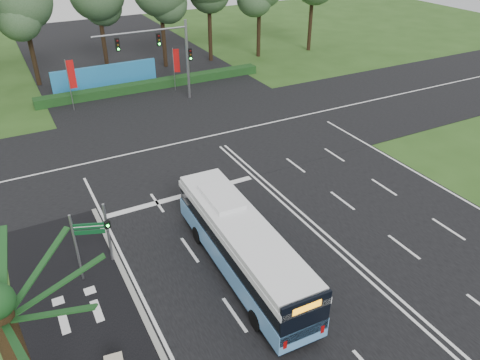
% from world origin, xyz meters
% --- Properties ---
extents(ground, '(120.00, 120.00, 0.00)m').
position_xyz_m(ground, '(0.00, 0.00, 0.00)').
color(ground, '#294B19').
rests_on(ground, ground).
extents(road_main, '(20.00, 120.00, 0.04)m').
position_xyz_m(road_main, '(0.00, 0.00, 0.02)').
color(road_main, black).
rests_on(road_main, ground).
extents(road_cross, '(120.00, 14.00, 0.05)m').
position_xyz_m(road_cross, '(0.00, 12.00, 0.03)').
color(road_cross, black).
rests_on(road_cross, ground).
extents(bike_path, '(5.00, 18.00, 0.06)m').
position_xyz_m(bike_path, '(-12.50, -3.00, 0.03)').
color(bike_path, black).
rests_on(bike_path, ground).
extents(kerb_strip, '(0.25, 18.00, 0.12)m').
position_xyz_m(kerb_strip, '(-10.10, -3.00, 0.06)').
color(kerb_strip, gray).
rests_on(kerb_strip, ground).
extents(city_bus, '(2.59, 10.87, 3.10)m').
position_xyz_m(city_bus, '(-4.98, -2.67, 1.56)').
color(city_bus, '#5994CE').
rests_on(city_bus, ground).
extents(pedestrian_signal, '(0.30, 0.41, 3.36)m').
position_xyz_m(pedestrian_signal, '(-10.29, 1.05, 1.84)').
color(pedestrian_signal, gray).
rests_on(pedestrian_signal, ground).
extents(street_sign, '(1.37, 0.58, 3.71)m').
position_xyz_m(street_sign, '(-11.58, 0.25, 2.36)').
color(street_sign, gray).
rests_on(street_sign, ground).
extents(banner_flag_left, '(0.66, 0.08, 4.46)m').
position_xyz_m(banner_flag_left, '(-7.79, 22.31, 2.92)').
color(banner_flag_left, gray).
rests_on(banner_flag_left, ground).
extents(banner_flag_mid, '(0.56, 0.28, 4.06)m').
position_xyz_m(banner_flag_mid, '(1.77, 22.89, 2.67)').
color(banner_flag_mid, gray).
rests_on(banner_flag_mid, ground).
extents(palm_tree, '(3.20, 3.20, 7.65)m').
position_xyz_m(palm_tree, '(-14.50, -8.00, 6.44)').
color(palm_tree, '#382614').
rests_on(palm_tree, ground).
extents(traffic_light_gantry, '(8.41, 0.28, 7.00)m').
position_xyz_m(traffic_light_gantry, '(0.21, 20.50, 4.66)').
color(traffic_light_gantry, gray).
rests_on(traffic_light_gantry, ground).
extents(hedge, '(22.00, 1.20, 0.80)m').
position_xyz_m(hedge, '(0.00, 24.50, 0.40)').
color(hedge, '#173B15').
rests_on(hedge, ground).
extents(blue_hoarding, '(10.00, 0.30, 2.20)m').
position_xyz_m(blue_hoarding, '(-4.00, 27.00, 1.10)').
color(blue_hoarding, '#227ABA').
rests_on(blue_hoarding, ground).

